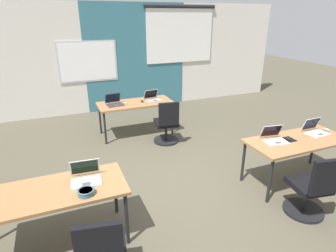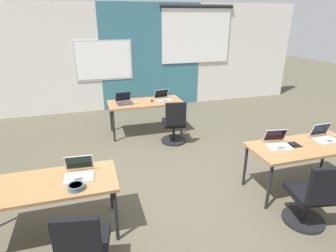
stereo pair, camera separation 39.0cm
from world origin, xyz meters
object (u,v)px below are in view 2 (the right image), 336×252
(laptop_near_right_end, at_px, (324,136))
(laptop_far_right, at_px, (163,98))
(mouse_far_right, at_px, (152,101))
(chair_near_right_inner, at_px, (311,200))
(desk_near_left, at_px, (45,188))
(desk_far_center, at_px, (145,104))
(mouse_near_right_inner, at_px, (292,144))
(mouse_far_left, at_px, (136,102))
(laptop_near_left_inner, at_px, (79,172))
(snack_bowl, at_px, (76,186))
(laptop_far_left, at_px, (124,101))
(chair_near_left_inner, at_px, (85,252))
(laptop_near_right_inner, at_px, (278,143))
(desk_near_right, at_px, (303,149))
(chair_far_right, at_px, (174,126))

(laptop_near_right_end, relative_size, laptop_far_right, 0.90)
(laptop_near_right_end, bearing_deg, mouse_far_right, 126.14)
(chair_near_right_inner, bearing_deg, desk_near_left, -3.05)
(desk_near_left, xyz_separation_m, desk_far_center, (1.75, 2.80, 0.00))
(mouse_near_right_inner, distance_m, mouse_far_left, 3.27)
(laptop_near_left_inner, relative_size, snack_bowl, 1.99)
(laptop_far_left, bearing_deg, chair_near_right_inner, -69.73)
(desk_near_left, distance_m, chair_near_left_inner, 0.92)
(mouse_far_right, bearing_deg, chair_near_right_inner, -71.68)
(laptop_near_left_inner, height_order, laptop_near_right_inner, laptop_near_left_inner)
(laptop_near_right_end, distance_m, mouse_far_right, 3.38)
(laptop_near_right_inner, xyz_separation_m, chair_near_right_inner, (-0.06, -0.82, -0.39))
(laptop_far_left, bearing_deg, desk_near_right, -58.15)
(mouse_far_left, bearing_deg, snack_bowl, -111.60)
(desk_near_left, relative_size, mouse_far_right, 15.52)
(chair_near_left_inner, relative_size, mouse_near_right_inner, 8.38)
(laptop_near_left_inner, distance_m, laptop_far_right, 3.28)
(laptop_near_right_inner, distance_m, laptop_near_right_end, 0.81)
(laptop_near_right_inner, height_order, laptop_far_left, laptop_far_left)
(chair_near_left_inner, height_order, mouse_far_right, chair_near_left_inner)
(desk_far_center, relative_size, snack_bowl, 9.01)
(desk_near_right, relative_size, mouse_far_left, 15.76)
(laptop_near_left_inner, xyz_separation_m, chair_near_right_inner, (2.67, -0.78, -0.39))
(laptop_near_left_inner, bearing_deg, chair_near_right_inner, -12.01)
(desk_far_center, xyz_separation_m, chair_far_right, (0.44, -0.72, -0.28))
(laptop_near_right_end, bearing_deg, laptop_far_right, 122.02)
(desk_near_left, xyz_separation_m, chair_near_right_inner, (3.06, -0.72, -0.28))
(laptop_far_left, distance_m, snack_bowl, 3.17)
(chair_near_right_inner, bearing_deg, chair_far_right, -62.57)
(desk_near_left, relative_size, chair_near_right_inner, 1.74)
(chair_near_left_inner, bearing_deg, laptop_far_right, -105.47)
(mouse_far_left, relative_size, snack_bowl, 0.57)
(chair_near_left_inner, bearing_deg, chair_near_right_inner, -168.02)
(desk_near_right, bearing_deg, mouse_far_left, 125.09)
(chair_near_right_inner, bearing_deg, chair_near_left_inner, 11.54)
(laptop_near_left_inner, xyz_separation_m, laptop_far_left, (0.92, 2.75, 0.00))
(laptop_near_right_end, distance_m, mouse_far_left, 3.61)
(laptop_near_left_inner, relative_size, laptop_near_right_end, 1.05)
(laptop_near_left_inner, relative_size, chair_far_right, 0.38)
(chair_near_right_inner, height_order, laptop_near_right_end, laptop_near_right_end)
(chair_near_left_inner, distance_m, laptop_near_right_inner, 2.89)
(chair_near_left_inner, xyz_separation_m, snack_bowl, (-0.04, 0.57, 0.38))
(laptop_near_right_end, height_order, chair_far_right, laptop_near_right_end)
(chair_far_right, bearing_deg, mouse_far_left, -38.81)
(laptop_near_right_end, xyz_separation_m, laptop_far_left, (-2.64, 2.72, -0.00))
(laptop_near_right_inner, distance_m, laptop_far_left, 3.27)
(laptop_far_left, bearing_deg, chair_far_right, -45.69)
(desk_near_left, xyz_separation_m, laptop_near_left_inner, (0.38, 0.06, 0.11))
(desk_near_left, bearing_deg, snack_bowl, -31.46)
(mouse_near_right_inner, distance_m, laptop_far_right, 3.01)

